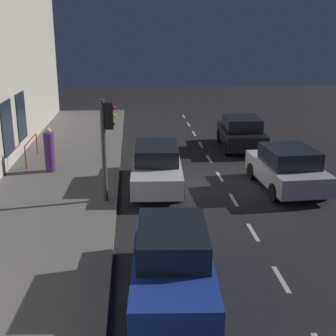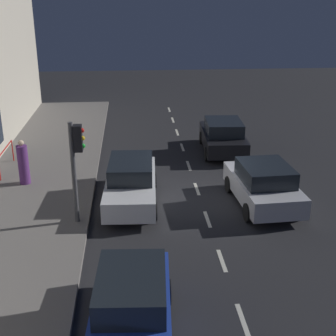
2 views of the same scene
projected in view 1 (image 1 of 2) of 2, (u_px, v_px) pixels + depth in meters
ground_plane at (225, 185)px, 17.26m from camera, size 60.00×60.00×0.00m
sidewalk at (57, 187)px, 16.77m from camera, size 4.50×32.00×0.15m
lane_centre_line at (220, 177)px, 18.21m from camera, size 0.12×27.20×0.01m
traffic_light at (107, 134)px, 14.65m from camera, size 0.50×0.32×3.39m
parked_car_0 at (241, 133)px, 22.25m from camera, size 2.11×4.13×1.58m
parked_car_1 at (172, 262)px, 9.96m from camera, size 1.99×4.29×1.58m
parked_car_2 at (157, 166)px, 16.84m from camera, size 2.02×4.56×1.58m
parked_car_3 at (287, 168)px, 16.62m from camera, size 2.17×4.06×1.58m
pedestrian_0 at (50, 152)px, 18.19m from camera, size 0.56×0.56×1.78m
red_railing at (31, 145)px, 19.59m from camera, size 0.05×2.38×0.97m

